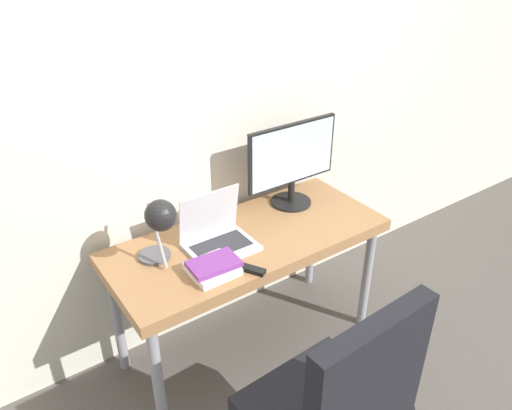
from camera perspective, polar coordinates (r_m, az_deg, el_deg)
name	(u,v)px	position (r m, az deg, el deg)	size (l,w,h in m)	color
ground_plane	(281,377)	(2.73, 2.90, -19.09)	(12.00, 12.00, 0.00)	#514C47
wall_back	(205,101)	(2.47, -5.83, 11.75)	(8.00, 0.05, 2.60)	beige
desk	(248,248)	(2.48, -0.90, -4.95)	(1.39, 0.59, 0.72)	#996B42
laptop	(217,236)	(2.35, -4.46, -3.53)	(0.31, 0.25, 0.26)	silver
monitor	(292,160)	(2.62, 4.16, 5.16)	(0.54, 0.22, 0.46)	black
desk_lamp	(160,221)	(2.13, -10.95, -1.84)	(0.15, 0.27, 0.35)	#4C4C51
office_chair	(339,405)	(1.92, 9.42, -21.60)	(0.59, 0.60, 1.04)	black
book_stack	(213,267)	(2.20, -4.96, -7.09)	(0.23, 0.19, 0.05)	silver
tv_remote	(249,269)	(2.21, -0.86, -7.28)	(0.11, 0.15, 0.02)	black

